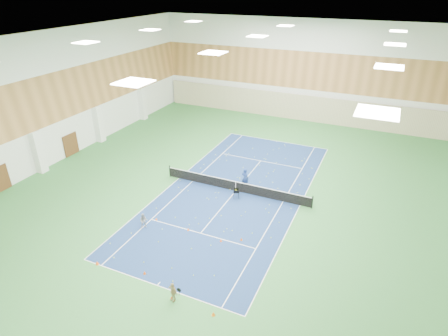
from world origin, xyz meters
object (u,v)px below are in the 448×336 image
Objects in this scene: child_court at (144,221)px; ball_cart at (236,193)px; tennis_net at (236,185)px; child_apron at (173,292)px; coach at (245,178)px.

child_court is 7.84m from ball_cart.
child_court is at bearing -148.93° from ball_cart.
child_court is at bearing -118.39° from tennis_net.
tennis_net is at bearing 90.96° from ball_cart.
child_apron is at bearing -83.45° from tennis_net.
child_court is (-4.01, -7.42, 0.02)m from tennis_net.
coach is 1.49× the size of child_apron.
child_apron reaches higher than tennis_net.
tennis_net is at bearing 73.64° from coach.
child_court is 7.40m from child_apron.
tennis_net is 10.32× the size of child_apron.
tennis_net reaches higher than ball_cart.
coach reaches higher than ball_cart.
tennis_net is at bearing 33.22° from child_court.
ball_cart is at bearing 102.85° from coach.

